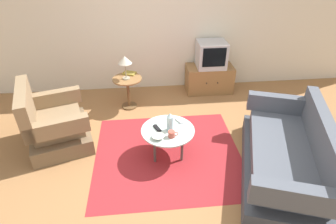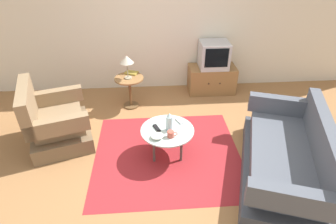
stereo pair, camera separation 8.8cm
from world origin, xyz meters
name	(u,v)px [view 1 (the left image)]	position (x,y,z in m)	size (l,w,h in m)	color
ground_plane	(166,160)	(0.00, 0.00, 0.00)	(16.00, 16.00, 0.00)	olive
back_wall	(154,18)	(0.00, 2.27, 1.35)	(9.00, 0.12, 2.70)	beige
area_rug	(168,154)	(0.04, 0.12, 0.00)	(2.03, 1.87, 0.00)	maroon
armchair	(54,125)	(-1.56, 0.54, 0.32)	(1.05, 1.16, 0.95)	brown
couch	(287,158)	(1.48, -0.41, 0.28)	(1.47, 2.07, 0.84)	#3E424B
coffee_table	(168,132)	(0.04, 0.12, 0.39)	(0.71, 0.71, 0.43)	#B2C6C1
side_table	(128,86)	(-0.52, 1.47, 0.41)	(0.50, 0.50, 0.56)	olive
tv_stand	(209,79)	(1.03, 1.93, 0.26)	(0.88, 0.49, 0.51)	olive
television	(211,54)	(1.03, 1.93, 0.75)	(0.52, 0.46, 0.48)	#B7B7BC
table_lamp	(125,61)	(-0.53, 1.45, 0.89)	(0.23, 0.23, 0.40)	#9E937A
vase	(170,122)	(0.07, 0.11, 0.56)	(0.09, 0.09, 0.27)	silver
mug	(172,134)	(0.08, -0.04, 0.48)	(0.13, 0.09, 0.09)	#B74C3D
bowl	(158,137)	(-0.10, -0.05, 0.45)	(0.16, 0.16, 0.04)	silver
tv_remote_dark	(157,128)	(-0.10, 0.16, 0.44)	(0.11, 0.17, 0.02)	black
tv_remote_silver	(179,121)	(0.22, 0.29, 0.44)	(0.10, 0.15, 0.02)	#B2B2B7
book	(129,73)	(-0.48, 1.64, 0.58)	(0.26, 0.22, 0.02)	olive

